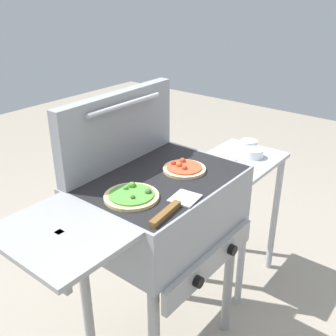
{
  "coord_description": "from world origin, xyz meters",
  "views": [
    {
      "loc": [
        -1.06,
        -0.89,
        1.59
      ],
      "look_at": [
        0.05,
        0.0,
        0.92
      ],
      "focal_mm": 42.33,
      "sensor_mm": 36.0,
      "label": 1
    }
  ],
  "objects_px": {
    "prep_table": "(238,194)",
    "pizza_veggie": "(132,196)",
    "grill": "(159,210)",
    "topping_bowl_middle": "(254,154)",
    "spatula": "(174,207)",
    "pizza_pepperoni": "(184,168)",
    "topping_bowl_near": "(249,145)",
    "topping_bowl_far": "(226,161)"
  },
  "relations": [
    {
      "from": "prep_table",
      "to": "pizza_veggie",
      "type": "bearing_deg",
      "value": -178.09
    },
    {
      "from": "grill",
      "to": "prep_table",
      "type": "relative_size",
      "value": 1.27
    },
    {
      "from": "grill",
      "to": "prep_table",
      "type": "distance_m",
      "value": 0.71
    },
    {
      "from": "pizza_veggie",
      "to": "prep_table",
      "type": "bearing_deg",
      "value": 1.91
    },
    {
      "from": "prep_table",
      "to": "topping_bowl_middle",
      "type": "height_order",
      "value": "topping_bowl_middle"
    },
    {
      "from": "spatula",
      "to": "topping_bowl_middle",
      "type": "relative_size",
      "value": 2.66
    },
    {
      "from": "grill",
      "to": "pizza_pepperoni",
      "type": "height_order",
      "value": "pizza_pepperoni"
    },
    {
      "from": "pizza_pepperoni",
      "to": "pizza_veggie",
      "type": "relative_size",
      "value": 0.89
    },
    {
      "from": "topping_bowl_near",
      "to": "topping_bowl_middle",
      "type": "distance_m",
      "value": 0.13
    },
    {
      "from": "pizza_veggie",
      "to": "topping_bowl_far",
      "type": "relative_size",
      "value": 1.64
    },
    {
      "from": "grill",
      "to": "pizza_pepperoni",
      "type": "relative_size",
      "value": 5.56
    },
    {
      "from": "topping_bowl_middle",
      "to": "topping_bowl_near",
      "type": "bearing_deg",
      "value": 39.93
    },
    {
      "from": "pizza_veggie",
      "to": "topping_bowl_far",
      "type": "bearing_deg",
      "value": 3.59
    },
    {
      "from": "prep_table",
      "to": "topping_bowl_near",
      "type": "xyz_separation_m",
      "value": [
        0.14,
        0.03,
        0.24
      ]
    },
    {
      "from": "spatula",
      "to": "topping_bowl_near",
      "type": "xyz_separation_m",
      "value": [
        0.96,
        0.22,
        -0.13
      ]
    },
    {
      "from": "spatula",
      "to": "topping_bowl_far",
      "type": "distance_m",
      "value": 0.74
    },
    {
      "from": "prep_table",
      "to": "topping_bowl_far",
      "type": "bearing_deg",
      "value": 171.71
    },
    {
      "from": "pizza_veggie",
      "to": "topping_bowl_far",
      "type": "distance_m",
      "value": 0.74
    },
    {
      "from": "pizza_veggie",
      "to": "topping_bowl_middle",
      "type": "bearing_deg",
      "value": -1.34
    },
    {
      "from": "grill",
      "to": "topping_bowl_far",
      "type": "distance_m",
      "value": 0.55
    },
    {
      "from": "pizza_pepperoni",
      "to": "spatula",
      "type": "height_order",
      "value": "pizza_pepperoni"
    },
    {
      "from": "grill",
      "to": "topping_bowl_far",
      "type": "xyz_separation_m",
      "value": [
        0.55,
        0.02,
        0.02
      ]
    },
    {
      "from": "spatula",
      "to": "prep_table",
      "type": "bearing_deg",
      "value": 13.09
    },
    {
      "from": "grill",
      "to": "topping_bowl_near",
      "type": "bearing_deg",
      "value": 2.55
    },
    {
      "from": "pizza_pepperoni",
      "to": "spatula",
      "type": "bearing_deg",
      "value": -149.8
    },
    {
      "from": "topping_bowl_far",
      "to": "topping_bowl_middle",
      "type": "xyz_separation_m",
      "value": [
        0.17,
        -0.07,
        0.0
      ]
    },
    {
      "from": "prep_table",
      "to": "topping_bowl_far",
      "type": "xyz_separation_m",
      "value": [
        -0.12,
        0.02,
        0.24
      ]
    },
    {
      "from": "spatula",
      "to": "topping_bowl_far",
      "type": "bearing_deg",
      "value": 16.57
    },
    {
      "from": "pizza_veggie",
      "to": "topping_bowl_far",
      "type": "xyz_separation_m",
      "value": [
        0.73,
        0.05,
        -0.13
      ]
    },
    {
      "from": "pizza_pepperoni",
      "to": "grill",
      "type": "bearing_deg",
      "value": 164.68
    },
    {
      "from": "grill",
      "to": "topping_bowl_near",
      "type": "xyz_separation_m",
      "value": [
        0.82,
        0.04,
        0.02
      ]
    },
    {
      "from": "topping_bowl_middle",
      "to": "spatula",
      "type": "bearing_deg",
      "value": -170.76
    },
    {
      "from": "pizza_pepperoni",
      "to": "spatula",
      "type": "xyz_separation_m",
      "value": [
        -0.26,
        -0.15,
        -0.0
      ]
    },
    {
      "from": "spatula",
      "to": "topping_bowl_near",
      "type": "bearing_deg",
      "value": 13.0
    },
    {
      "from": "spatula",
      "to": "topping_bowl_far",
      "type": "xyz_separation_m",
      "value": [
        0.7,
        0.21,
        -0.13
      ]
    },
    {
      "from": "topping_bowl_near",
      "to": "topping_bowl_middle",
      "type": "relative_size",
      "value": 0.92
    },
    {
      "from": "prep_table",
      "to": "spatula",
      "type": "bearing_deg",
      "value": -166.91
    },
    {
      "from": "topping_bowl_near",
      "to": "grill",
      "type": "bearing_deg",
      "value": -177.45
    },
    {
      "from": "topping_bowl_near",
      "to": "topping_bowl_far",
      "type": "height_order",
      "value": "same"
    },
    {
      "from": "topping_bowl_near",
      "to": "topping_bowl_far",
      "type": "distance_m",
      "value": 0.27
    },
    {
      "from": "grill",
      "to": "pizza_veggie",
      "type": "relative_size",
      "value": 4.93
    },
    {
      "from": "spatula",
      "to": "prep_table",
      "type": "distance_m",
      "value": 0.92
    }
  ]
}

